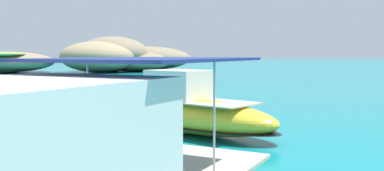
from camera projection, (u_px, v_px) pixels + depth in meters
name	position (u px, v px, depth m)	size (l,w,h in m)	color
islet_large	(123.00, 57.00, 77.63)	(30.30, 26.41, 6.25)	#84755B
islet_small	(4.00, 62.00, 72.18)	(18.53, 16.62, 3.56)	#84755B
motorboat_yellow	(186.00, 112.00, 17.63)	(6.42, 8.88, 2.56)	yellow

